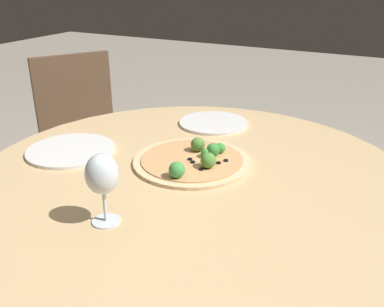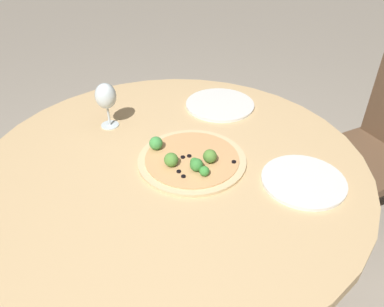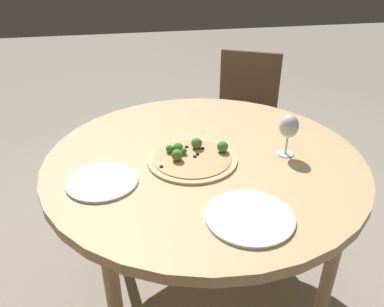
{
  "view_description": "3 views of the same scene",
  "coord_description": "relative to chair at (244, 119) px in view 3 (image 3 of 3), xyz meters",
  "views": [
    {
      "loc": [
        0.49,
        -0.95,
        1.25
      ],
      "look_at": [
        -0.03,
        0.06,
        0.75
      ],
      "focal_mm": 40.0,
      "sensor_mm": 36.0,
      "label": 1
    },
    {
      "loc": [
        0.78,
        0.56,
        1.43
      ],
      "look_at": [
        -0.03,
        0.06,
        0.75
      ],
      "focal_mm": 35.0,
      "sensor_mm": 36.0,
      "label": 2
    },
    {
      "loc": [
        -1.23,
        0.3,
        1.44
      ],
      "look_at": [
        -0.03,
        0.06,
        0.75
      ],
      "focal_mm": 35.0,
      "sensor_mm": 36.0,
      "label": 3
    }
  ],
  "objects": [
    {
      "name": "ground_plane",
      "position": [
        -0.86,
        0.47,
        -0.46
      ],
      "size": [
        12.0,
        12.0,
        0.0
      ],
      "primitive_type": "plane",
      "color": "gray"
    },
    {
      "name": "dining_table",
      "position": [
        -0.86,
        0.47,
        0.2
      ],
      "size": [
        1.23,
        1.23,
        0.72
      ],
      "color": "tan",
      "rests_on": "ground_plane"
    },
    {
      "name": "chair",
      "position": [
        0.0,
        0.0,
        0.0
      ],
      "size": [
        0.54,
        0.54,
        0.86
      ],
      "rotation": [
        0.0,
        0.0,
        -2.07
      ],
      "color": "brown",
      "rests_on": "ground_plane"
    },
    {
      "name": "pizza",
      "position": [
        -0.88,
        0.52,
        0.27
      ],
      "size": [
        0.34,
        0.34,
        0.06
      ],
      "color": "#DBBC89",
      "rests_on": "dining_table"
    },
    {
      "name": "wine_glass",
      "position": [
        -0.91,
        0.15,
        0.38
      ],
      "size": [
        0.07,
        0.07,
        0.17
      ],
      "color": "silver",
      "rests_on": "dining_table"
    },
    {
      "name": "plate_near",
      "position": [
        -1.26,
        0.42,
        0.26
      ],
      "size": [
        0.27,
        0.27,
        0.01
      ],
      "color": "silver",
      "rests_on": "dining_table"
    },
    {
      "name": "plate_far",
      "position": [
        -0.97,
        0.86,
        0.26
      ],
      "size": [
        0.25,
        0.25,
        0.01
      ],
      "color": "silver",
      "rests_on": "dining_table"
    }
  ]
}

